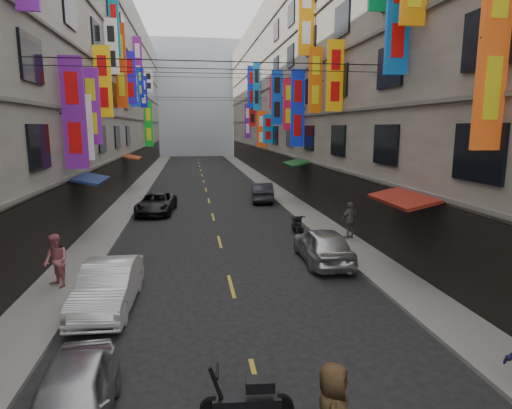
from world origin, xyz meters
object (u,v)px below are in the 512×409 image
object	(u,v)px
scooter_crossing	(248,399)
pedestrian_lfar	(56,261)
car_left_near	(71,401)
pedestrian_rfar	(350,220)
scooter_far_right	(297,226)
car_left_far	(156,203)
car_right_far	(262,192)
car_right_mid	(323,245)
car_left_mid	(108,286)

from	to	relation	value
scooter_crossing	pedestrian_lfar	distance (m)	9.46
scooter_crossing	car_left_near	world-z (taller)	car_left_near
scooter_crossing	pedestrian_rfar	bearing A→B (deg)	-23.77
scooter_far_right	car_left_far	bearing A→B (deg)	-42.67
car_right_far	pedestrian_lfar	xyz separation A→B (m)	(-9.91, -16.59, 0.32)
car_left_far	pedestrian_lfar	distance (m)	13.33
car_right_mid	pedestrian_rfar	bearing A→B (deg)	-125.72
scooter_far_right	pedestrian_rfar	bearing A→B (deg)	142.27
pedestrian_lfar	scooter_far_right	bearing A→B (deg)	78.99
scooter_crossing	car_left_far	world-z (taller)	car_left_far
car_right_mid	car_right_far	world-z (taller)	car_right_mid
car_left_mid	car_right_far	world-z (taller)	car_right_far
car_right_mid	pedestrian_lfar	distance (m)	10.07
scooter_far_right	car_left_near	world-z (taller)	car_left_near
scooter_far_right	car_left_near	xyz separation A→B (m)	(-7.71, -13.79, 0.19)
car_right_far	pedestrian_rfar	size ratio (longest dim) A/B	2.40
car_left_near	pedestrian_rfar	bearing A→B (deg)	47.68
car_left_far	pedestrian_lfar	xyz separation A→B (m)	(-2.37, -13.11, 0.38)
car_left_near	car_right_far	distance (m)	25.18
car_left_near	car_left_far	xyz separation A→B (m)	(0.00, 20.55, 0.03)
car_left_mid	car_left_near	bearing A→B (deg)	-84.29
scooter_far_right	car_right_mid	distance (m)	4.79
car_right_far	pedestrian_lfar	distance (m)	19.32
car_left_mid	pedestrian_rfar	distance (m)	12.19
car_right_far	pedestrian_rfar	world-z (taller)	pedestrian_rfar
car_right_mid	pedestrian_lfar	bearing A→B (deg)	10.39
pedestrian_lfar	scooter_crossing	bearing A→B (deg)	-6.86
car_left_mid	car_left_far	distance (m)	14.96
scooter_crossing	car_right_mid	bearing A→B (deg)	-20.49
car_left_far	car_right_far	bearing A→B (deg)	29.79
car_left_mid	car_right_mid	bearing A→B (deg)	25.56
scooter_far_right	car_left_mid	size ratio (longest dim) A/B	0.41
car_left_mid	car_right_far	bearing A→B (deg)	69.07
car_left_mid	scooter_crossing	bearing A→B (deg)	-55.93
scooter_crossing	car_left_mid	size ratio (longest dim) A/B	0.41
car_left_near	pedestrian_lfar	distance (m)	7.82
car_right_mid	car_right_far	size ratio (longest dim) A/B	0.99
scooter_crossing	car_left_near	bearing A→B (deg)	92.04
car_right_far	pedestrian_lfar	world-z (taller)	pedestrian_lfar
car_left_near	car_right_mid	size ratio (longest dim) A/B	0.85
car_left_near	car_right_far	world-z (taller)	car_right_far
car_left_far	pedestrian_rfar	size ratio (longest dim) A/B	2.61
scooter_far_right	pedestrian_lfar	distance (m)	11.92
car_left_mid	pedestrian_lfar	size ratio (longest dim) A/B	2.36
scooter_crossing	car_right_mid	distance (m)	10.15
scooter_crossing	car_right_mid	world-z (taller)	car_right_mid
scooter_far_right	pedestrian_rfar	distance (m)	2.84
car_left_mid	car_left_far	bearing A→B (deg)	90.94
scooter_far_right	pedestrian_rfar	xyz separation A→B (m)	(2.24, -1.65, 0.59)
scooter_far_right	car_left_mid	bearing A→B (deg)	44.13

